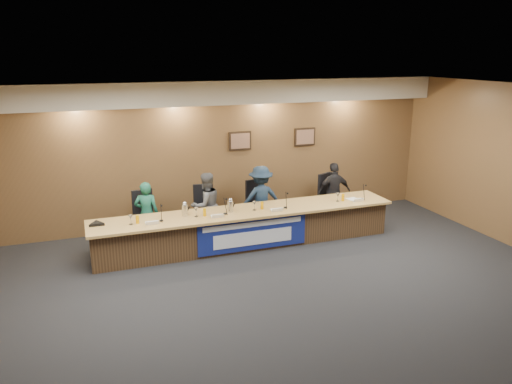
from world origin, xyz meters
TOP-DOWN VIEW (x-y plane):
  - floor at (0.00, 0.00)m, footprint 10.00×10.00m
  - ceiling at (0.00, 0.00)m, footprint 10.00×8.00m
  - wall_back at (0.00, 4.00)m, footprint 10.00×0.04m
  - soffit at (0.00, 3.75)m, footprint 10.00×0.50m
  - dais_body at (0.00, 2.40)m, footprint 6.00×0.80m
  - dais_top at (0.00, 2.35)m, footprint 6.10×0.95m
  - banner at (0.00, 1.99)m, footprint 2.20×0.02m
  - banner_text_upper at (0.00, 1.97)m, footprint 2.00×0.01m
  - banner_text_lower at (0.00, 1.97)m, footprint 1.60×0.01m
  - wall_photo_left at (0.40, 3.97)m, footprint 0.52×0.04m
  - wall_photo_right at (2.00, 3.97)m, footprint 0.52×0.04m
  - panelist_a at (-1.86, 3.11)m, footprint 0.55×0.43m
  - panelist_b at (-0.64, 3.11)m, footprint 0.80×0.70m
  - panelist_c at (0.58, 3.11)m, footprint 0.96×0.58m
  - panelist_d at (2.36, 3.11)m, footprint 0.82×0.37m
  - office_chair_a at (-1.86, 3.21)m, footprint 0.55×0.55m
  - office_chair_b at (-0.64, 3.21)m, footprint 0.52×0.52m
  - office_chair_c at (0.58, 3.21)m, footprint 0.55×0.55m
  - office_chair_d at (2.36, 3.21)m, footprint 0.63×0.63m
  - nameplate_a at (-1.89, 2.12)m, footprint 0.24×0.08m
  - microphone_a at (-1.70, 2.27)m, footprint 0.07×0.07m
  - juice_glass_a at (-2.13, 2.30)m, footprint 0.06×0.06m
  - water_glass_a at (-2.25, 2.28)m, footprint 0.08×0.08m
  - nameplate_b at (-0.67, 2.09)m, footprint 0.24×0.08m
  - microphone_b at (-0.47, 2.27)m, footprint 0.07×0.07m
  - juice_glass_b at (-0.87, 2.29)m, footprint 0.06×0.06m
  - water_glass_b at (-1.03, 2.31)m, footprint 0.08×0.08m
  - nameplate_c at (0.54, 2.06)m, footprint 0.24×0.08m
  - microphone_c at (0.78, 2.24)m, footprint 0.07×0.07m
  - juice_glass_c at (0.31, 2.32)m, footprint 0.06×0.06m
  - water_glass_c at (0.14, 2.30)m, footprint 0.08×0.08m
  - nameplate_d at (2.39, 2.10)m, footprint 0.24×0.08m
  - microphone_d at (2.56, 2.23)m, footprint 0.07×0.07m
  - juice_glass_d at (2.11, 2.27)m, footprint 0.06×0.06m
  - water_glass_d at (1.99, 2.27)m, footprint 0.08×0.08m
  - carafe_left at (-1.22, 2.43)m, footprint 0.12×0.12m
  - carafe_mid at (-0.34, 2.37)m, footprint 0.12×0.12m
  - speakerphone at (-2.84, 2.46)m, footprint 0.32×0.32m
  - paper_stack at (2.38, 2.27)m, footprint 0.26×0.33m

SIDE VIEW (x-z plane):
  - floor at x=0.00m, z-range 0.00..0.00m
  - banner_text_lower at x=0.00m, z-range 0.16..0.44m
  - dais_body at x=0.00m, z-range 0.00..0.70m
  - banner at x=0.00m, z-range 0.05..0.71m
  - office_chair_a at x=-1.86m, z-range 0.44..0.52m
  - office_chair_b at x=-0.64m, z-range 0.44..0.52m
  - office_chair_c at x=0.58m, z-range 0.44..0.52m
  - office_chair_d at x=2.36m, z-range 0.44..0.52m
  - banner_text_upper at x=0.00m, z-range 0.53..0.63m
  - panelist_a at x=-1.86m, z-range 0.00..1.31m
  - panelist_d at x=2.36m, z-range 0.00..1.38m
  - panelist_b at x=-0.64m, z-range 0.00..1.39m
  - panelist_c at x=0.58m, z-range 0.00..1.44m
  - dais_top at x=0.00m, z-range 0.70..0.75m
  - paper_stack at x=2.38m, z-range 0.75..0.76m
  - microphone_a at x=-1.70m, z-range 0.75..0.77m
  - microphone_b at x=-0.47m, z-range 0.75..0.77m
  - microphone_c at x=0.78m, z-range 0.75..0.77m
  - microphone_d at x=2.56m, z-range 0.75..0.77m
  - speakerphone at x=-2.84m, z-range 0.75..0.80m
  - nameplate_a at x=-1.89m, z-range 0.74..0.85m
  - nameplate_b at x=-0.67m, z-range 0.74..0.85m
  - nameplate_c at x=0.54m, z-range 0.74..0.85m
  - nameplate_d at x=2.39m, z-range 0.74..0.85m
  - juice_glass_a at x=-2.13m, z-range 0.75..0.90m
  - juice_glass_b at x=-0.87m, z-range 0.75..0.90m
  - juice_glass_c at x=0.31m, z-range 0.75..0.90m
  - juice_glass_d at x=2.11m, z-range 0.75..0.90m
  - water_glass_a at x=-2.25m, z-range 0.75..0.93m
  - water_glass_b at x=-1.03m, z-range 0.75..0.93m
  - water_glass_c at x=0.14m, z-range 0.75..0.93m
  - water_glass_d at x=1.99m, z-range 0.75..0.93m
  - carafe_mid at x=-0.34m, z-range 0.75..0.97m
  - carafe_left at x=-1.22m, z-range 0.75..0.98m
  - wall_back at x=0.00m, z-range 0.00..3.20m
  - wall_photo_left at x=0.40m, z-range 1.64..2.06m
  - wall_photo_right at x=2.00m, z-range 1.64..2.06m
  - soffit at x=0.00m, z-range 2.70..3.20m
  - ceiling at x=0.00m, z-range 3.18..3.22m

